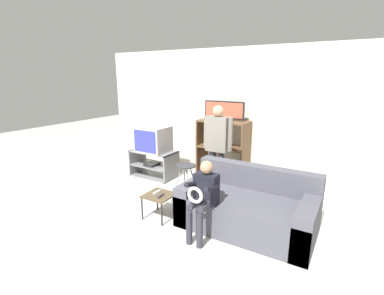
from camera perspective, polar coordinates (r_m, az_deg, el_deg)
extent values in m
plane|color=beige|center=(3.64, -14.60, -20.32)|extent=(18.00, 18.00, 0.00)
cube|color=silver|center=(5.81, 8.30, 6.91)|extent=(6.40, 0.06, 2.60)
cube|color=slate|center=(5.96, -7.71, -5.67)|extent=(0.94, 0.53, 0.02)
cube|color=slate|center=(5.89, -7.79, -3.52)|extent=(0.90, 0.53, 0.02)
cube|color=slate|center=(5.80, -7.89, -0.80)|extent=(0.94, 0.53, 0.02)
cube|color=slate|center=(6.16, -11.09, -2.58)|extent=(0.03, 0.53, 0.54)
cube|color=slate|center=(5.62, -4.19, -4.02)|extent=(0.03, 0.53, 0.54)
cube|color=black|center=(5.83, -8.21, -3.37)|extent=(0.24, 0.28, 0.05)
cube|color=#B2B2B7|center=(5.73, -7.94, 1.74)|extent=(0.62, 0.53, 0.51)
cube|color=#333899|center=(5.53, -9.67, 1.20)|extent=(0.54, 0.01, 0.43)
cube|color=brown|center=(5.89, 2.04, 0.20)|extent=(0.03, 0.49, 1.20)
cube|color=brown|center=(5.50, 10.92, -1.10)|extent=(0.03, 0.49, 1.20)
cube|color=brown|center=(5.85, 6.17, -5.94)|extent=(0.94, 0.49, 0.03)
cube|color=brown|center=(5.66, 6.35, 0.16)|extent=(0.94, 0.49, 0.03)
cube|color=brown|center=(5.56, 6.50, 5.38)|extent=(0.94, 0.49, 0.03)
cube|color=#9E7A4C|center=(5.64, 4.45, 1.46)|extent=(0.18, 0.04, 0.22)
cube|color=black|center=(5.56, 6.55, 5.76)|extent=(0.29, 0.20, 0.04)
cube|color=black|center=(5.54, 6.61, 7.70)|extent=(0.83, 0.04, 0.34)
cube|color=#D8593F|center=(5.52, 6.52, 7.68)|extent=(0.78, 0.01, 0.29)
cylinder|color=#99999E|center=(4.64, -3.18, -7.62)|extent=(0.16, 0.17, 0.62)
cylinder|color=#99999E|center=(4.53, -0.88, -8.16)|extent=(0.16, 0.17, 0.62)
cylinder|color=#99999E|center=(4.82, -1.64, -6.74)|extent=(0.16, 0.17, 0.62)
cylinder|color=#99999E|center=(4.71, 0.61, -7.24)|extent=(0.16, 0.17, 0.62)
cylinder|color=#333338|center=(4.56, -1.29, -3.73)|extent=(0.33, 0.33, 0.02)
cube|color=brown|center=(4.16, -6.79, -9.69)|extent=(0.41, 0.41, 0.02)
cylinder|color=black|center=(4.22, -10.21, -12.20)|extent=(0.02, 0.02, 0.35)
cylinder|color=black|center=(4.01, -6.23, -13.52)|extent=(0.02, 0.02, 0.35)
cylinder|color=black|center=(4.46, -7.14, -10.51)|extent=(0.02, 0.02, 0.35)
cylinder|color=black|center=(4.27, -3.26, -11.63)|extent=(0.02, 0.02, 0.35)
cube|color=#232328|center=(4.09, -6.40, -9.80)|extent=(0.06, 0.15, 0.02)
cube|color=silver|center=(4.22, -7.17, -9.04)|extent=(0.04, 0.15, 0.02)
cube|color=#4C4C56|center=(3.99, 11.13, -13.03)|extent=(1.79, 0.98, 0.45)
cube|color=#4C4C56|center=(4.17, 13.25, -5.92)|extent=(1.79, 0.20, 0.35)
cube|color=#4C4C56|center=(4.26, 1.09, -10.02)|extent=(0.22, 0.98, 0.57)
cube|color=#4C4C56|center=(3.82, 22.62, -14.31)|extent=(0.22, 0.98, 0.57)
cylinder|color=#2D2D33|center=(4.98, 4.26, -4.97)|extent=(0.11, 0.11, 0.79)
cylinder|color=#2D2D33|center=(4.91, 5.98, -5.28)|extent=(0.11, 0.11, 0.79)
cube|color=gray|center=(4.76, 5.30, 2.77)|extent=(0.38, 0.20, 0.59)
cylinder|color=gray|center=(4.85, 2.88, 3.23)|extent=(0.08, 0.08, 0.56)
cylinder|color=gray|center=(4.66, 7.83, 2.64)|extent=(0.08, 0.08, 0.56)
sphere|color=tan|center=(4.69, 5.41, 7.47)|extent=(0.19, 0.19, 0.19)
cylinder|color=#2D2D38|center=(3.59, -0.57, -16.08)|extent=(0.08, 0.08, 0.45)
cylinder|color=#2D2D38|center=(3.53, 1.59, -16.71)|extent=(0.08, 0.08, 0.45)
cylinder|color=#2D2D38|center=(3.58, 0.70, -11.33)|extent=(0.09, 0.30, 0.09)
cylinder|color=#2D2D38|center=(3.51, 2.86, -11.86)|extent=(0.09, 0.30, 0.09)
cube|color=black|center=(3.60, 2.97, -8.43)|extent=(0.30, 0.17, 0.40)
cylinder|color=black|center=(3.53, 0.05, -7.48)|extent=(0.06, 0.31, 0.14)
cylinder|color=black|center=(3.41, 3.99, -8.34)|extent=(0.06, 0.31, 0.14)
sphere|color=#A37A5B|center=(3.50, 3.03, -4.09)|extent=(0.17, 0.17, 0.17)
torus|color=silver|center=(3.36, 0.65, -9.75)|extent=(0.21, 0.04, 0.21)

